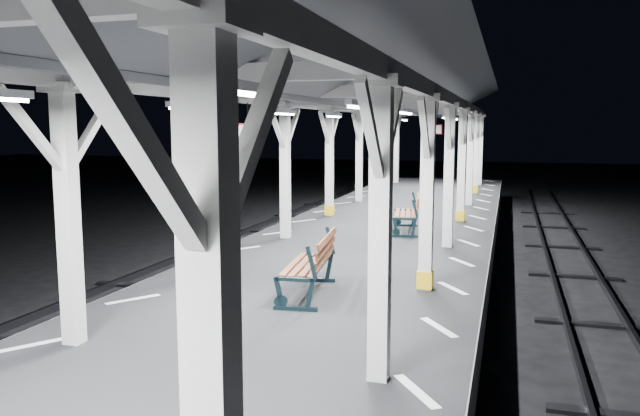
% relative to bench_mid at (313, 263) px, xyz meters
% --- Properties ---
extents(ground, '(120.00, 120.00, 0.00)m').
position_rel_bench_mid_xyz_m(ground, '(-0.27, -1.09, -1.55)').
color(ground, black).
rests_on(ground, ground).
extents(platform, '(6.00, 50.00, 1.00)m').
position_rel_bench_mid_xyz_m(platform, '(-0.27, -1.09, -1.05)').
color(platform, black).
rests_on(platform, ground).
extents(hazard_stripes_left, '(1.00, 48.00, 0.01)m').
position_rel_bench_mid_xyz_m(hazard_stripes_left, '(-2.72, -1.09, -0.54)').
color(hazard_stripes_left, silver).
rests_on(hazard_stripes_left, platform).
extents(hazard_stripes_right, '(1.00, 48.00, 0.01)m').
position_rel_bench_mid_xyz_m(hazard_stripes_right, '(2.18, -1.09, -0.54)').
color(hazard_stripes_right, silver).
rests_on(hazard_stripes_right, platform).
extents(track_left, '(2.20, 60.00, 0.16)m').
position_rel_bench_mid_xyz_m(track_left, '(-5.27, -1.09, -1.47)').
color(track_left, '#2D2D33').
rests_on(track_left, ground).
extents(track_right, '(2.20, 60.00, 0.16)m').
position_rel_bench_mid_xyz_m(track_right, '(4.73, -1.09, -1.47)').
color(track_right, '#2D2D33').
rests_on(track_right, ground).
extents(canopy, '(5.40, 49.00, 4.65)m').
position_rel_bench_mid_xyz_m(canopy, '(-0.27, -1.11, 3.01)').
color(canopy, silver).
rests_on(canopy, platform).
extents(bench_mid, '(0.92, 1.96, 1.02)m').
position_rel_bench_mid_xyz_m(bench_mid, '(0.00, 0.00, 0.00)').
color(bench_mid, black).
rests_on(bench_mid, platform).
extents(bench_far, '(0.93, 1.90, 0.99)m').
position_rel_bench_mid_xyz_m(bench_far, '(0.57, 6.71, -0.02)').
color(bench_far, black).
rests_on(bench_far, platform).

